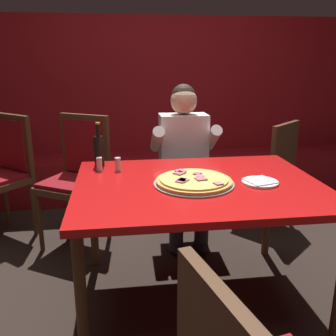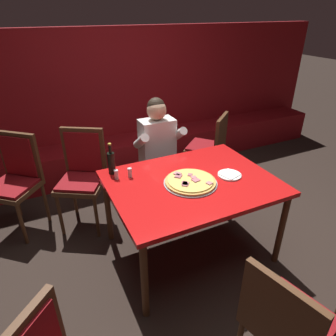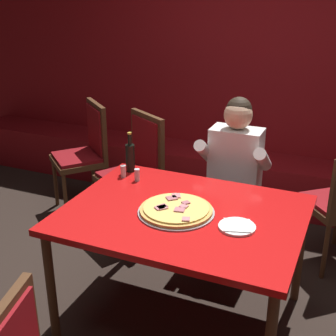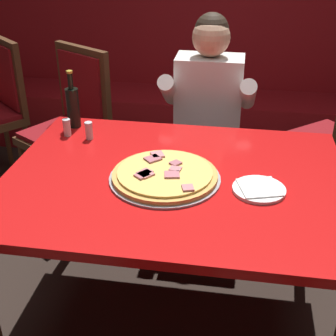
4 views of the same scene
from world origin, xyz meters
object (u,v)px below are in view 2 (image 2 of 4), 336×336
Objects in this scene: shaker_red_pepper_flakes at (116,175)px; shaker_oregano at (130,173)px; dining_chair_far_left at (16,176)px; dining_chair_far_right at (211,144)px; dining_chair_by_booth at (83,171)px; dining_chair_near_right at (286,321)px; plate_white_paper at (229,175)px; main_dining_table at (192,188)px; pizza at (190,182)px; diner_seated_blue_shirt at (160,151)px; beer_bottle at (111,162)px.

shaker_red_pepper_flakes and shaker_oregano have the same top height.
shaker_red_pepper_flakes is at bearing -43.73° from dining_chair_far_left.
shaker_red_pepper_flakes is 0.09× the size of dining_chair_far_right.
dining_chair_far_left is at bearing 161.64° from dining_chair_by_booth.
dining_chair_near_right is at bearing -113.10° from dining_chair_far_right.
dining_chair_near_right is (-0.45, -1.18, -0.22)m from plate_white_paper.
dining_chair_far_right is at bearing 28.50° from shaker_oregano.
dining_chair_near_right is at bearing -110.75° from plate_white_paper.
shaker_red_pepper_flakes is 0.08× the size of dining_chair_by_booth.
pizza is (-0.03, -0.03, 0.09)m from main_dining_table.
pizza is 1.79m from dining_chair_far_left.
plate_white_paper is 1.28m from dining_chair_near_right.
plate_white_paper is at bearing -4.85° from pizza.
diner_seated_blue_shirt is (0.53, 0.52, -0.11)m from shaker_oregano.
pizza is at bearing -137.56° from main_dining_table.
plate_white_paper reaches higher than main_dining_table.
dining_chair_far_left reaches higher than shaker_red_pepper_flakes.
beer_bottle is at bearing -158.00° from dining_chair_far_right.
beer_bottle is (-0.55, 0.47, 0.09)m from pizza.
shaker_oregano is (-0.46, 0.30, 0.11)m from main_dining_table.
dining_chair_near_right is at bearing -61.03° from dining_chair_far_left.
diner_seated_blue_shirt is at bearing 85.36° from dining_chair_near_right.
shaker_red_pepper_flakes is at bearing 157.57° from plate_white_paper.
diner_seated_blue_shirt reaches higher than shaker_oregano.
diner_seated_blue_shirt is at bearing -11.24° from dining_chair_far_left.
diner_seated_blue_shirt is 1.23× the size of dining_chair_by_booth.
dining_chair_far_left is (-1.75, 1.17, -0.18)m from plate_white_paper.
shaker_oregano is 0.75m from diner_seated_blue_shirt.
diner_seated_blue_shirt reaches higher than dining_chair_by_booth.
beer_bottle is 0.28× the size of dining_chair_by_booth.
beer_bottle reaches higher than dining_chair_far_right.
beer_bottle reaches higher than shaker_oregano.
dining_chair_near_right reaches higher than shaker_oregano.
main_dining_table is 16.50× the size of shaker_red_pepper_flakes.
main_dining_table is 1.38× the size of dining_chair_far_left.
dining_chair_far_left is at bearing 139.40° from shaker_oregano.
shaker_oregano is at bearing 142.15° from pizza.
dining_chair_by_booth is 1.65m from dining_chair_far_right.
dining_chair_near_right is 2.69m from dining_chair_far_left.
plate_white_paper is 1.22m from dining_chair_far_right.
main_dining_table is 3.09× the size of pizza.
dining_chair_near_right is (0.48, -1.68, -0.32)m from beer_bottle.
main_dining_table is at bearing -130.33° from dining_chair_far_right.
pizza is at bearing -32.75° from shaker_red_pepper_flakes.
main_dining_table is at bearing -28.82° from shaker_red_pepper_flakes.
shaker_oregano is 0.08× the size of dining_chair_far_left.
shaker_oregano reaches higher than plate_white_paper.
diner_seated_blue_shirt reaches higher than beer_bottle.
shaker_oregano is at bearing -48.10° from beer_bottle.
diner_seated_blue_shirt is at bearing 30.44° from beer_bottle.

